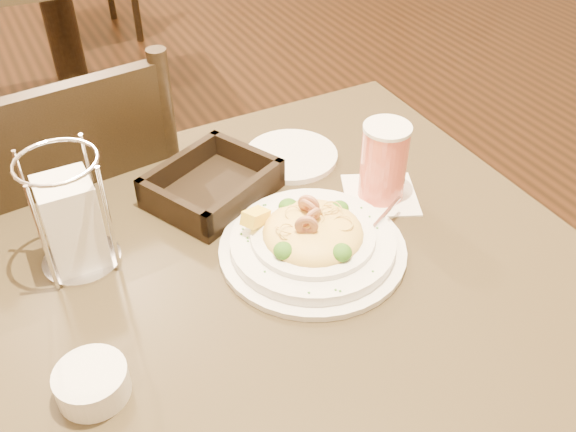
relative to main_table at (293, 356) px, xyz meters
name	(u,v)px	position (x,y,z in m)	size (l,w,h in m)	color
main_table	(293,356)	(0.00, 0.00, 0.00)	(0.90, 0.90, 0.72)	black
background_table	(58,10)	(-0.02, 1.83, 0.00)	(0.98, 0.98, 0.72)	black
dining_chair_near	(80,236)	(-0.26, 0.49, 0.01)	(0.46, 0.46, 0.93)	black
pasta_bowl	(312,239)	(0.04, 0.01, 0.25)	(0.32, 0.30, 0.09)	white
drink_glass	(384,163)	(0.22, 0.08, 0.30)	(0.16, 0.16, 0.14)	white
bread_basket	(212,187)	(-0.05, 0.22, 0.25)	(0.25, 0.24, 0.06)	black
napkin_caddy	(71,220)	(-0.29, 0.16, 0.31)	(0.12, 0.12, 0.19)	silver
side_plate	(291,156)	(0.13, 0.26, 0.23)	(0.18, 0.18, 0.01)	white
butter_ramekin	(92,383)	(-0.33, -0.09, 0.25)	(0.09, 0.09, 0.04)	white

